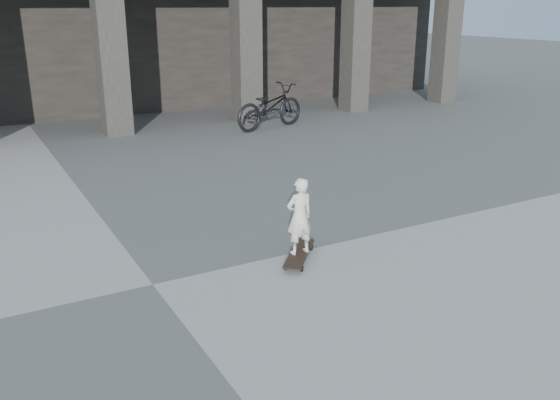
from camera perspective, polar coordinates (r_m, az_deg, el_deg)
ground at (r=7.05m, az=-12.15°, el=-7.96°), size 90.00×90.00×0.00m
colonnade at (r=19.95m, az=-25.20°, el=16.60°), size 28.00×8.82×6.00m
longboard at (r=7.50m, az=1.86°, el=-5.22°), size 0.81×0.86×0.10m
child at (r=7.31m, az=1.90°, el=-1.57°), size 0.36×0.24×0.98m
bicycle at (r=15.39m, az=-1.00°, el=8.99°), size 2.27×1.27×1.13m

